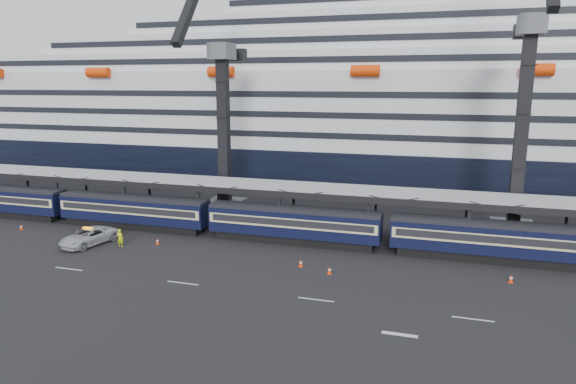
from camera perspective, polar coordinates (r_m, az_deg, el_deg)
name	(u,v)px	position (r m, az deg, el deg)	size (l,w,h in m)	color
ground	(349,284)	(45.70, 6.83, -10.14)	(260.00, 260.00, 0.00)	black
lane_markings	(447,323)	(40.36, 17.25, -13.73)	(111.00, 4.27, 0.02)	beige
train	(324,226)	(55.13, 3.98, -3.75)	(133.05, 3.00, 4.05)	black
canopy	(373,193)	(57.44, 9.45, -0.11)	(130.00, 6.25, 5.53)	#93979B
cruise_ship	(394,112)	(88.23, 11.72, 8.67)	(214.09, 28.84, 34.00)	black
crane_dark_near	(222,125)	(66.34, -7.31, 7.41)	(4.50, 17.75, 35.08)	#4B4E53
crane_dark_mid	(523,120)	(59.96, 24.67, 7.30)	(4.50, 18.24, 39.64)	#4B4E53
pickup_truck	(88,237)	(59.67, -21.30, -4.65)	(2.95, 6.40, 1.78)	#A5A6AC
worker	(120,238)	(57.78, -18.16, -4.86)	(0.71, 0.47, 1.96)	#D3E30B
traffic_cone_a	(21,227)	(69.06, -27.53, -3.45)	(0.36, 0.36, 0.71)	red
traffic_cone_b	(158,241)	(57.64, -14.30, -5.31)	(0.36, 0.36, 0.72)	red
traffic_cone_c	(301,263)	(49.32, 1.43, -7.87)	(0.39, 0.39, 0.79)	red
traffic_cone_d	(329,270)	(47.64, 4.63, -8.65)	(0.39, 0.39, 0.78)	red
traffic_cone_e	(511,278)	(49.60, 23.53, -8.79)	(0.40, 0.40, 0.80)	red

